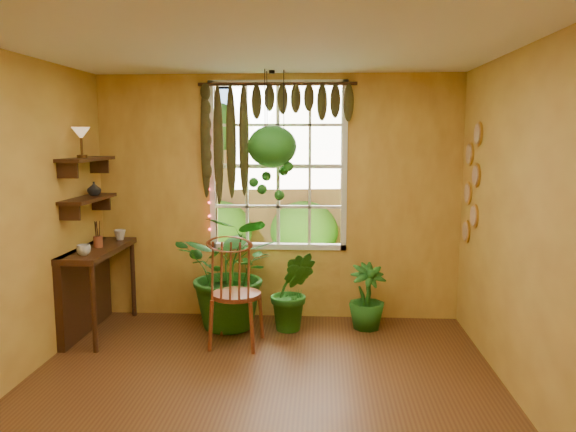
{
  "coord_description": "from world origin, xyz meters",
  "views": [
    {
      "loc": [
        0.49,
        -3.91,
        2.02
      ],
      "look_at": [
        0.18,
        1.15,
        1.31
      ],
      "focal_mm": 35.0,
      "sensor_mm": 36.0,
      "label": 1
    }
  ],
  "objects_px": {
    "hanging_basket": "(272,150)",
    "counter_ledge": "(89,280)",
    "potted_plant_mid": "(293,291)",
    "potted_plant_left": "(233,271)",
    "windsor_chair": "(235,309)"
  },
  "relations": [
    {
      "from": "counter_ledge",
      "to": "hanging_basket",
      "type": "distance_m",
      "value": 2.33
    },
    {
      "from": "counter_ledge",
      "to": "potted_plant_mid",
      "type": "height_order",
      "value": "counter_ledge"
    },
    {
      "from": "windsor_chair",
      "to": "potted_plant_mid",
      "type": "height_order",
      "value": "windsor_chair"
    },
    {
      "from": "windsor_chair",
      "to": "hanging_basket",
      "type": "relative_size",
      "value": 0.95
    },
    {
      "from": "counter_ledge",
      "to": "windsor_chair",
      "type": "bearing_deg",
      "value": -10.82
    },
    {
      "from": "potted_plant_left",
      "to": "hanging_basket",
      "type": "bearing_deg",
      "value": 16.75
    },
    {
      "from": "windsor_chair",
      "to": "potted_plant_mid",
      "type": "distance_m",
      "value": 0.71
    },
    {
      "from": "potted_plant_mid",
      "to": "potted_plant_left",
      "type": "bearing_deg",
      "value": 175.4
    },
    {
      "from": "counter_ledge",
      "to": "hanging_basket",
      "type": "relative_size",
      "value": 0.89
    },
    {
      "from": "potted_plant_mid",
      "to": "hanging_basket",
      "type": "bearing_deg",
      "value": 142.57
    },
    {
      "from": "counter_ledge",
      "to": "potted_plant_left",
      "type": "bearing_deg",
      "value": 8.67
    },
    {
      "from": "counter_ledge",
      "to": "potted_plant_mid",
      "type": "distance_m",
      "value": 2.11
    },
    {
      "from": "windsor_chair",
      "to": "potted_plant_left",
      "type": "distance_m",
      "value": 0.59
    },
    {
      "from": "windsor_chair",
      "to": "hanging_basket",
      "type": "xyz_separation_m",
      "value": [
        0.3,
        0.65,
        1.52
      ]
    },
    {
      "from": "hanging_basket",
      "to": "counter_ledge",
      "type": "bearing_deg",
      "value": -169.53
    }
  ]
}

